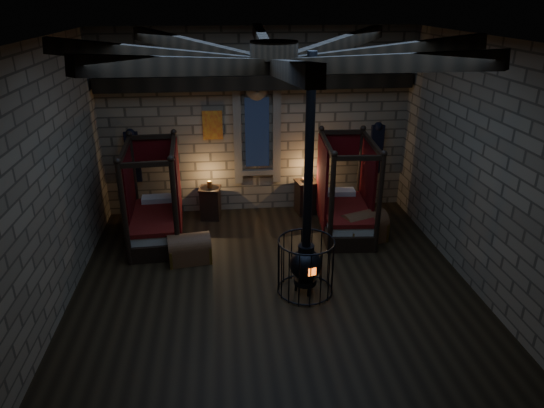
{
  "coord_description": "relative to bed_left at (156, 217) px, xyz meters",
  "views": [
    {
      "loc": [
        -0.81,
        -7.29,
        4.78
      ],
      "look_at": [
        0.03,
        0.6,
        1.35
      ],
      "focal_mm": 32.0,
      "sensor_mm": 36.0,
      "label": 1
    }
  ],
  "objects": [
    {
      "name": "nightstand_right",
      "position": [
        3.37,
        1.0,
        -0.1
      ],
      "size": [
        0.57,
        0.56,
        0.88
      ],
      "rotation": [
        0.0,
        0.0,
        0.17
      ],
      "color": "black",
      "rests_on": "ground"
    },
    {
      "name": "nightstand_left",
      "position": [
        1.12,
        0.93,
        -0.12
      ],
      "size": [
        0.53,
        0.52,
        0.92
      ],
      "rotation": [
        0.0,
        0.0,
        -0.16
      ],
      "color": "black",
      "rests_on": "ground"
    },
    {
      "name": "trunk_right",
      "position": [
        4.31,
        -0.57,
        -0.2
      ],
      "size": [
        1.08,
        0.88,
        0.68
      ],
      "rotation": [
        0.0,
        0.0,
        0.36
      ],
      "color": "brown",
      "rests_on": "ground"
    },
    {
      "name": "trunk_left",
      "position": [
        0.73,
        -1.03,
        -0.24
      ],
      "size": [
        0.87,
        0.62,
        0.59
      ],
      "rotation": [
        0.0,
        0.0,
        0.14
      ],
      "color": "brown",
      "rests_on": "ground"
    },
    {
      "name": "bed_right",
      "position": [
        4.04,
        -0.03,
        -0.0
      ],
      "size": [
        1.17,
        2.02,
        2.04
      ],
      "rotation": [
        0.0,
        0.0,
        -0.07
      ],
      "color": "black",
      "rests_on": "ground"
    },
    {
      "name": "bed_left",
      "position": [
        0.0,
        0.0,
        0.0
      ],
      "size": [
        1.13,
        2.01,
        2.05
      ],
      "rotation": [
        0.0,
        0.0,
        0.05
      ],
      "color": "black",
      "rests_on": "ground"
    },
    {
      "name": "room",
      "position": [
        2.25,
        -2.03,
        3.24
      ],
      "size": [
        7.02,
        7.02,
        4.29
      ],
      "color": "black",
      "rests_on": "ground"
    },
    {
      "name": "stove",
      "position": [
        2.78,
        -2.31,
        0.1
      ],
      "size": [
        0.98,
        0.98,
        4.05
      ],
      "rotation": [
        0.0,
        0.0,
        0.25
      ],
      "color": "black",
      "rests_on": "ground"
    }
  ]
}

